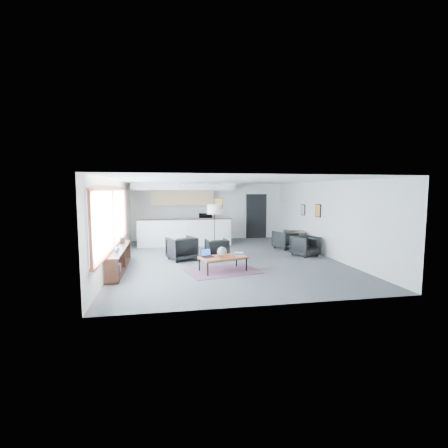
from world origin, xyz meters
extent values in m
cube|color=#464648|center=(0.00, 0.00, -0.01)|extent=(7.00, 9.00, 0.01)
cube|color=white|center=(0.00, 0.00, 2.60)|extent=(7.00, 9.00, 0.01)
cube|color=silver|center=(0.00, 4.50, 1.30)|extent=(7.00, 0.01, 2.60)
cube|color=silver|center=(0.00, -4.50, 1.30)|extent=(7.00, 0.01, 2.60)
cube|color=silver|center=(-3.50, 0.00, 1.30)|extent=(0.01, 9.00, 2.60)
cube|color=silver|center=(3.50, 0.00, 1.30)|extent=(0.01, 9.00, 2.60)
cube|color=#8CBFFF|center=(-3.47, -0.90, 1.50)|extent=(0.02, 5.80, 1.55)
cube|color=brown|center=(-3.44, -0.90, 0.70)|extent=(0.10, 5.95, 0.06)
cube|color=brown|center=(-3.45, -0.90, 2.30)|extent=(0.06, 5.95, 0.06)
cube|color=brown|center=(-3.45, -3.80, 1.50)|extent=(0.06, 0.06, 1.60)
cube|color=brown|center=(-3.45, -0.90, 1.50)|extent=(0.06, 0.06, 1.60)
cube|color=brown|center=(-3.45, 2.00, 1.50)|extent=(0.06, 0.06, 1.60)
cube|color=#341B12|center=(-3.30, -1.00, 0.62)|extent=(0.35, 3.00, 0.05)
cube|color=#341B12|center=(-3.30, -1.00, 0.05)|extent=(0.35, 3.00, 0.05)
cube|color=#341B12|center=(-3.30, -2.45, 0.33)|extent=(0.33, 0.04, 0.55)
cube|color=#341B12|center=(-3.30, -1.00, 0.33)|extent=(0.33, 0.04, 0.55)
cube|color=#341B12|center=(-3.30, 0.45, 0.33)|extent=(0.33, 0.04, 0.55)
cube|color=#3359A5|center=(-3.30, -2.30, 0.17)|extent=(0.18, 0.04, 0.20)
cube|color=silver|center=(-3.30, -2.13, 0.18)|extent=(0.18, 0.04, 0.22)
cube|color=maroon|center=(-3.30, -1.96, 0.20)|extent=(0.18, 0.04, 0.24)
cube|color=#341B12|center=(-3.30, -1.79, 0.17)|extent=(0.18, 0.04, 0.20)
cube|color=#3359A5|center=(-3.30, -1.62, 0.18)|extent=(0.18, 0.04, 0.22)
cube|color=silver|center=(-3.30, -1.45, 0.20)|extent=(0.18, 0.04, 0.24)
cube|color=maroon|center=(-3.30, -1.28, 0.17)|extent=(0.18, 0.04, 0.20)
cube|color=#341B12|center=(-3.30, -1.11, 0.18)|extent=(0.18, 0.04, 0.22)
cube|color=#3359A5|center=(-3.30, -0.94, 0.20)|extent=(0.18, 0.03, 0.24)
cube|color=silver|center=(-3.30, -0.77, 0.17)|extent=(0.18, 0.03, 0.20)
cube|color=maroon|center=(-3.30, -0.60, 0.18)|extent=(0.18, 0.03, 0.22)
cube|color=#341B12|center=(-3.30, -0.43, 0.20)|extent=(0.18, 0.04, 0.24)
cube|color=black|center=(-3.30, -0.20, 0.73)|extent=(0.14, 0.02, 0.18)
sphere|color=#264C99|center=(-3.28, -1.60, 0.71)|extent=(0.14, 0.14, 0.14)
cube|color=white|center=(-1.20, 2.70, 0.55)|extent=(3.80, 0.25, 1.10)
cube|color=#341B12|center=(-1.20, 2.70, 1.11)|extent=(3.85, 0.32, 0.04)
cube|color=white|center=(-1.20, 4.15, 0.45)|extent=(3.80, 0.60, 0.90)
cube|color=#2D2D2D|center=(-1.20, 4.15, 0.91)|extent=(3.82, 0.62, 0.04)
cube|color=tan|center=(-1.20, 4.30, 1.95)|extent=(2.80, 0.35, 0.70)
cube|color=white|center=(-1.20, 3.60, 2.45)|extent=(4.20, 1.80, 0.30)
cube|color=black|center=(0.20, 2.71, 1.75)|extent=(0.35, 0.03, 0.45)
cube|color=orange|center=(0.20, 2.69, 1.75)|extent=(0.30, 0.01, 0.40)
cube|color=black|center=(2.30, 4.42, 1.05)|extent=(1.00, 0.12, 2.10)
cube|color=white|center=(1.78, 4.43, 1.05)|extent=(0.06, 0.10, 2.10)
cube|color=white|center=(2.82, 4.43, 1.05)|extent=(0.06, 0.10, 2.10)
cube|color=white|center=(2.30, 4.43, 2.12)|extent=(1.10, 0.10, 0.06)
cube|color=silver|center=(-0.60, 2.20, 2.56)|extent=(1.60, 0.04, 0.04)
cylinder|color=silver|center=(-1.25, 2.20, 2.48)|extent=(0.07, 0.07, 0.09)
cylinder|color=silver|center=(-0.80, 2.20, 2.48)|extent=(0.07, 0.07, 0.09)
cylinder|color=silver|center=(-0.35, 2.20, 2.48)|extent=(0.07, 0.07, 0.09)
cylinder|color=silver|center=(0.10, 2.20, 2.48)|extent=(0.07, 0.07, 0.09)
cube|color=black|center=(3.47, 0.40, 1.55)|extent=(0.03, 0.38, 0.48)
cube|color=orange|center=(3.46, 0.40, 1.55)|extent=(0.00, 0.32, 0.42)
cube|color=black|center=(3.47, 1.70, 1.50)|extent=(0.03, 0.34, 0.44)
cube|color=#859FC5|center=(3.46, 1.70, 1.50)|extent=(0.00, 0.28, 0.38)
cube|color=#4F2C3E|center=(-0.41, -1.64, 0.01)|extent=(2.21, 1.74, 0.01)
cube|color=brown|center=(-0.41, -1.64, 0.40)|extent=(1.43, 1.02, 0.05)
cube|color=black|center=(-0.90, -2.09, 0.19)|extent=(0.04, 0.04, 0.38)
cube|color=black|center=(-1.06, -1.52, 0.19)|extent=(0.04, 0.04, 0.38)
cube|color=black|center=(0.25, -1.77, 0.19)|extent=(0.04, 0.04, 0.38)
cube|color=black|center=(0.09, -1.19, 0.19)|extent=(0.04, 0.04, 0.38)
cube|color=black|center=(-0.32, -1.93, 0.37)|extent=(1.19, 0.36, 0.03)
cube|color=black|center=(-0.49, -1.35, 0.37)|extent=(1.19, 0.36, 0.03)
cube|color=black|center=(-0.84, -1.62, 0.43)|extent=(0.36, 0.32, 0.02)
cube|color=black|center=(-0.88, -1.52, 0.54)|extent=(0.30, 0.16, 0.20)
cube|color=blue|center=(-0.88, -1.52, 0.54)|extent=(0.27, 0.14, 0.17)
sphere|color=gray|center=(-0.43, -1.64, 0.56)|extent=(0.28, 0.28, 0.28)
cube|color=silver|center=(0.09, -1.55, 0.44)|extent=(0.32, 0.27, 0.03)
cube|color=#3359A5|center=(0.09, -1.55, 0.47)|extent=(0.29, 0.25, 0.03)
cube|color=silver|center=(0.08, -1.56, 0.50)|extent=(0.27, 0.23, 0.03)
cube|color=#E5590C|center=(-0.38, -1.91, 0.43)|extent=(0.12, 0.12, 0.01)
imported|color=black|center=(-1.48, 0.07, 0.43)|extent=(1.06, 1.03, 0.85)
imported|color=black|center=(-0.29, 0.14, 0.36)|extent=(0.76, 0.72, 0.72)
cylinder|color=black|center=(-0.27, 0.77, 0.02)|extent=(0.39, 0.39, 0.03)
cylinder|color=black|center=(-0.27, 0.77, 0.78)|extent=(0.03, 0.03, 1.51)
cylinder|color=beige|center=(-0.27, 0.77, 1.62)|extent=(0.64, 0.64, 0.34)
cube|color=#341B12|center=(3.00, 1.39, 0.66)|extent=(0.97, 0.97, 0.04)
cylinder|color=black|center=(2.57, 1.12, 0.32)|extent=(0.04, 0.04, 0.64)
cylinder|color=black|center=(2.73, 1.82, 0.32)|extent=(0.04, 0.04, 0.64)
cylinder|color=black|center=(3.27, 0.96, 0.32)|extent=(0.04, 0.04, 0.64)
cylinder|color=black|center=(3.43, 1.65, 0.32)|extent=(0.04, 0.04, 0.64)
imported|color=black|center=(2.80, -0.06, 0.33)|extent=(0.82, 0.80, 0.66)
imported|color=black|center=(2.64, 1.44, 0.33)|extent=(0.83, 0.81, 0.67)
imported|color=black|center=(-0.18, 4.15, 1.12)|extent=(0.57, 0.34, 0.37)
camera|label=1|loc=(-2.00, -10.50, 2.29)|focal=26.00mm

